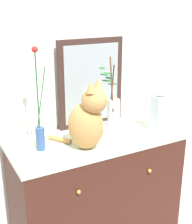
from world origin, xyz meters
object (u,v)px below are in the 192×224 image
object	(u,v)px
bowl_porcelain	(113,131)
jar_lidded_porcelain	(159,111)
vase_slim_green	(40,128)
cat_sitting	(87,120)
sideboard	(96,192)
mirror_leaning	(91,83)
vase_glass_clear	(113,109)

from	to	relation	value
bowl_porcelain	jar_lidded_porcelain	xyz separation A→B (m)	(0.30, -0.09, 0.12)
vase_slim_green	bowl_porcelain	distance (m)	0.50
cat_sitting	jar_lidded_porcelain	xyz separation A→B (m)	(0.53, -0.00, -0.04)
sideboard	mirror_leaning	size ratio (longest dim) A/B	1.85
vase_slim_green	vase_glass_clear	world-z (taller)	vase_slim_green
cat_sitting	jar_lidded_porcelain	world-z (taller)	cat_sitting
cat_sitting	vase_slim_green	xyz separation A→B (m)	(-0.25, 0.12, -0.04)
mirror_leaning	cat_sitting	world-z (taller)	mirror_leaning
sideboard	cat_sitting	size ratio (longest dim) A/B	2.61
mirror_leaning	sideboard	bearing A→B (deg)	-110.13
vase_slim_green	vase_glass_clear	bearing A→B (deg)	-2.55
mirror_leaning	vase_glass_clear	distance (m)	0.27
sideboard	vase_glass_clear	size ratio (longest dim) A/B	2.51
cat_sitting	vase_glass_clear	size ratio (longest dim) A/B	0.96
mirror_leaning	vase_glass_clear	xyz separation A→B (m)	(0.03, -0.24, -0.12)
mirror_leaning	cat_sitting	distance (m)	0.41
mirror_leaning	jar_lidded_porcelain	bearing A→B (deg)	-44.96
cat_sitting	mirror_leaning	bearing A→B (deg)	59.35
bowl_porcelain	jar_lidded_porcelain	world-z (taller)	jar_lidded_porcelain
bowl_porcelain	cat_sitting	bearing A→B (deg)	-158.52
bowl_porcelain	jar_lidded_porcelain	bearing A→B (deg)	-17.44
sideboard	mirror_leaning	bearing A→B (deg)	69.87
jar_lidded_porcelain	vase_glass_clear	bearing A→B (deg)	162.43
cat_sitting	vase_slim_green	world-z (taller)	vase_slim_green
sideboard	bowl_porcelain	distance (m)	0.46
sideboard	bowl_porcelain	xyz separation A→B (m)	(0.12, -0.01, 0.44)
cat_sitting	bowl_porcelain	world-z (taller)	cat_sitting
vase_slim_green	jar_lidded_porcelain	distance (m)	0.80
bowl_porcelain	vase_slim_green	bearing A→B (deg)	177.26
jar_lidded_porcelain	mirror_leaning	bearing A→B (deg)	135.04
mirror_leaning	vase_slim_green	distance (m)	0.53
sideboard	mirror_leaning	distance (m)	0.75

